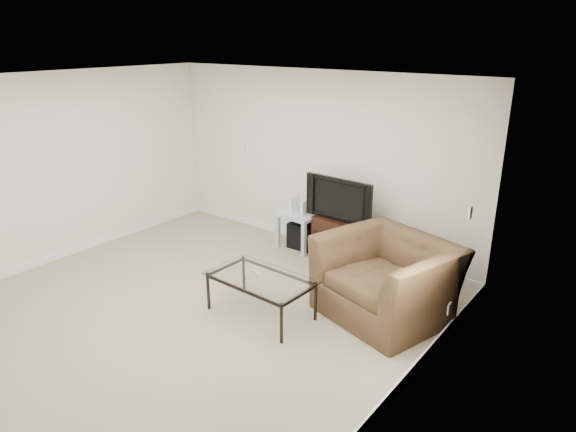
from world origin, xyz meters
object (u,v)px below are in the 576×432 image
Objects in this scene: side_table at (302,230)px; recliner at (388,266)px; television at (342,198)px; tv_stand at (342,238)px; coffee_table at (261,296)px; subwoofer at (304,235)px.

side_table is 2.14m from recliner.
television is at bearing 156.83° from recliner.
coffee_table is at bearing -80.13° from tv_stand.
tv_stand is 0.59m from television.
tv_stand reaches higher than coffee_table.
recliner reaches higher than side_table.
coffee_table is (0.74, -1.85, 0.04)m from subwoofer.
television is 1.55m from recliner.
television is at bearing 92.97° from coffee_table.
tv_stand reaches higher than side_table.
recliner is (1.86, -1.00, 0.32)m from side_table.
side_table reaches higher than subwoofer.
television is at bearing -90.00° from tv_stand.
recliner is at bearing -37.29° from television.
side_table is (-0.69, 0.00, -0.04)m from tv_stand.
recliner is at bearing 37.67° from coffee_table.
coffee_table is at bearing -84.84° from television.
tv_stand is 1.57m from recliner.
tv_stand is 1.31× the size of side_table.
tv_stand is 0.66m from subwoofer.
coffee_table is (0.09, -1.81, -0.66)m from television.
subwoofer is 0.33× the size of coffee_table.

